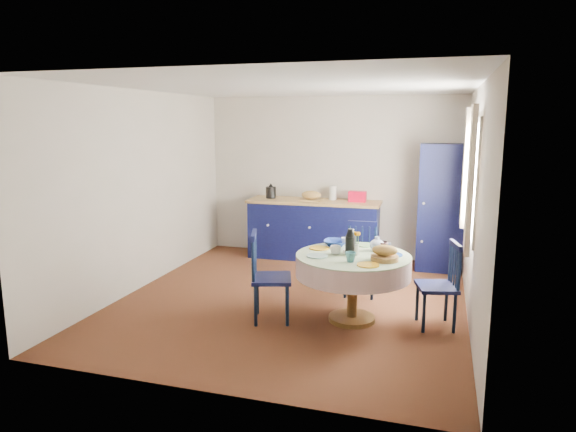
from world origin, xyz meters
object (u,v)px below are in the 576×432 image
object	(u,v)px
kitchen_counter	(314,228)
cobalt_bowl	(336,243)
dining_table	(354,266)
chair_left	(268,276)
pantry_cabinet	(441,208)
mug_d	(345,241)
mug_a	(336,250)
chair_far	(361,258)
mug_c	(382,246)
chair_right	(440,285)
mug_b	(351,257)

from	to	relation	value
kitchen_counter	cobalt_bowl	size ratio (longest dim) A/B	7.51
dining_table	chair_left	size ratio (longest dim) A/B	1.25
pantry_cabinet	mug_d	size ratio (longest dim) A/B	19.52
cobalt_bowl	mug_a	bearing A→B (deg)	-79.19
kitchen_counter	chair_far	distance (m)	1.79
chair_left	mug_d	world-z (taller)	chair_left
mug_d	cobalt_bowl	size ratio (longest dim) A/B	0.34
dining_table	mug_c	world-z (taller)	dining_table
chair_left	chair_right	world-z (taller)	chair_left
dining_table	mug_b	world-z (taller)	dining_table
dining_table	mug_c	bearing A→B (deg)	44.12
mug_a	mug_b	xyz separation A→B (m)	(0.20, -0.26, 0.01)
mug_c	chair_far	bearing A→B (deg)	116.98
kitchen_counter	chair_right	world-z (taller)	kitchen_counter
pantry_cabinet	mug_d	distance (m)	2.15
kitchen_counter	chair_left	world-z (taller)	kitchen_counter
pantry_cabinet	mug_a	xyz separation A→B (m)	(-1.04, -2.32, -0.13)
dining_table	kitchen_counter	bearing A→B (deg)	113.16
dining_table	chair_right	xyz separation A→B (m)	(0.89, 0.10, -0.15)
mug_d	mug_a	bearing A→B (deg)	-93.32
kitchen_counter	dining_table	distance (m)	2.62
pantry_cabinet	cobalt_bowl	size ratio (longest dim) A/B	6.59
mug_a	mug_c	bearing A→B (deg)	31.61
mug_b	dining_table	bearing A→B (deg)	92.02
mug_c	cobalt_bowl	distance (m)	0.53
mug_c	cobalt_bowl	bearing A→B (deg)	171.51
mug_a	cobalt_bowl	size ratio (longest dim) A/B	0.42
chair_right	mug_d	xyz separation A→B (m)	(-1.05, 0.30, 0.32)
pantry_cabinet	dining_table	xyz separation A→B (m)	(-0.85, -2.30, -0.29)
dining_table	mug_d	bearing A→B (deg)	112.79
kitchen_counter	mug_d	distance (m)	2.20
kitchen_counter	chair_right	distance (m)	3.00
dining_table	chair_far	world-z (taller)	dining_table
chair_far	mug_d	bearing A→B (deg)	-104.86
kitchen_counter	chair_left	xyz separation A→B (m)	(0.15, -2.64, 0.02)
mug_c	mug_b	bearing A→B (deg)	-115.17
chair_far	chair_right	world-z (taller)	chair_right
pantry_cabinet	mug_c	xyz separation A→B (m)	(-0.59, -2.04, -0.12)
cobalt_bowl	chair_far	bearing A→B (deg)	70.49
pantry_cabinet	chair_left	xyz separation A→B (m)	(-1.73, -2.53, -0.41)
mug_b	chair_far	bearing A→B (deg)	93.55
pantry_cabinet	mug_b	bearing A→B (deg)	-109.55
chair_right	mug_c	xyz separation A→B (m)	(-0.62, 0.16, 0.33)
cobalt_bowl	kitchen_counter	bearing A→B (deg)	110.30
chair_left	mug_c	xyz separation A→B (m)	(1.15, 0.49, 0.29)
dining_table	mug_d	size ratio (longest dim) A/B	13.05
dining_table	chair_far	distance (m)	0.91
pantry_cabinet	mug_a	size ratio (longest dim) A/B	15.66
chair_far	mug_c	world-z (taller)	chair_far
pantry_cabinet	dining_table	size ratio (longest dim) A/B	1.50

